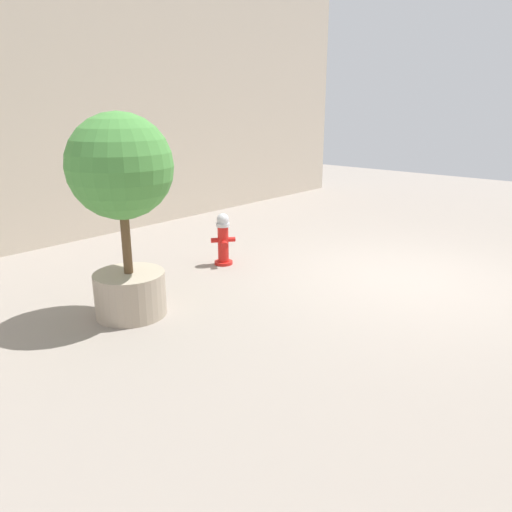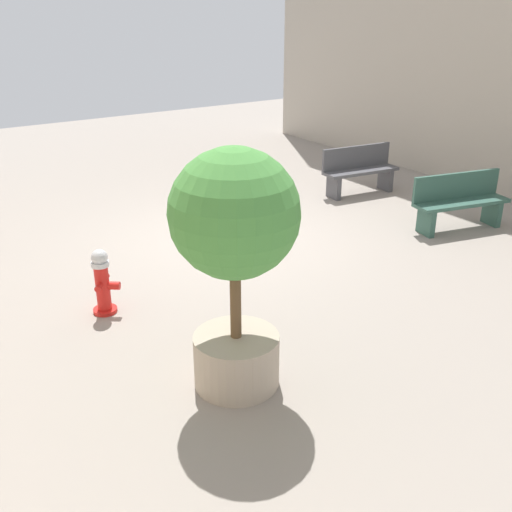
# 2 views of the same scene
# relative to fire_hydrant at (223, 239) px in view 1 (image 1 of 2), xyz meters

# --- Properties ---
(ground_plane) EXTENTS (23.40, 23.40, 0.00)m
(ground_plane) POSITION_rel_fire_hydrant_xyz_m (-2.63, -1.30, -0.43)
(ground_plane) COLOR gray
(fire_hydrant) EXTENTS (0.36, 0.36, 0.85)m
(fire_hydrant) POSITION_rel_fire_hydrant_xyz_m (0.00, 0.00, 0.00)
(fire_hydrant) COLOR red
(fire_hydrant) RESTS_ON ground_plane
(planter_tree) EXTENTS (1.23, 1.23, 2.46)m
(planter_tree) POSITION_rel_fire_hydrant_xyz_m (-0.56, 2.20, 1.13)
(planter_tree) COLOR tan
(planter_tree) RESTS_ON ground_plane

